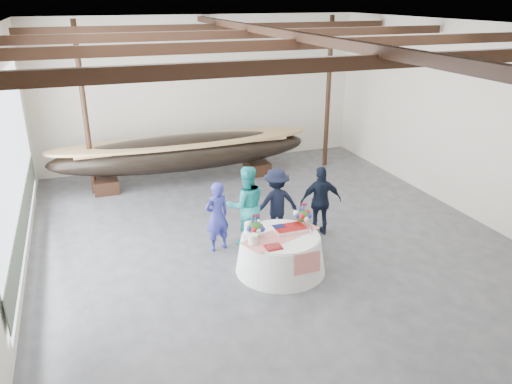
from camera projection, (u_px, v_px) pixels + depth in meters
name	position (u px, v px, depth m)	size (l,w,h in m)	color
floor	(273.00, 242.00, 10.91)	(10.00, 12.00, 0.01)	#3D3D42
wall_back	(202.00, 92.00, 15.32)	(10.00, 0.02, 4.50)	silver
wall_front	(505.00, 303.00, 4.84)	(10.00, 0.02, 4.50)	silver
wall_left	(3.00, 170.00, 8.50)	(0.02, 12.00, 4.50)	silver
wall_right	(473.00, 122.00, 11.66)	(0.02, 12.00, 4.50)	silver
ceiling	(276.00, 26.00, 9.25)	(10.00, 12.00, 0.01)	white
pavilion_structure	(262.00, 49.00, 10.10)	(9.80, 11.76, 4.50)	black
open_bay	(15.00, 175.00, 9.55)	(0.03, 7.00, 3.20)	silver
longboat_display	(184.00, 152.00, 14.10)	(7.35, 1.47, 1.38)	black
banquet_table	(281.00, 253.00, 9.66)	(1.75, 1.75, 0.75)	white
tabletop_items	(278.00, 225.00, 9.59)	(1.71, 1.10, 0.40)	red
guest_woman_blue	(217.00, 216.00, 10.33)	(0.55, 0.36, 1.51)	navy
guest_woman_teal	(246.00, 205.00, 10.56)	(0.85, 0.66, 1.75)	teal
guest_man_left	(276.00, 203.00, 10.91)	(1.02, 0.59, 1.58)	black
guest_man_right	(321.00, 201.00, 11.00)	(0.93, 0.39, 1.59)	black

